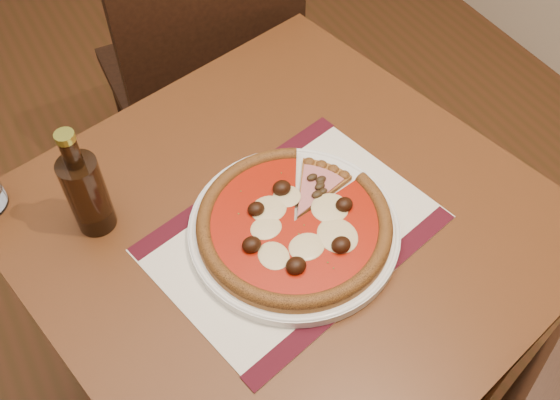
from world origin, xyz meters
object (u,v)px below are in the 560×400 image
object	(u,v)px
table	(286,253)
pizza	(294,223)
bottle	(86,191)
chair_far	(204,75)
plate	(294,230)

from	to	relation	value
table	pizza	size ratio (longest dim) A/B	3.01
table	bottle	distance (m)	0.36
chair_far	bottle	size ratio (longest dim) A/B	4.40
chair_far	plate	world-z (taller)	chair_far
chair_far	plate	size ratio (longest dim) A/B	2.70
table	plate	size ratio (longest dim) A/B	2.77
plate	pizza	world-z (taller)	pizza
plate	pizza	xyz separation A→B (m)	(-0.00, -0.00, 0.02)
chair_far	bottle	xyz separation A→B (m)	(-0.41, -0.49, 0.31)
bottle	pizza	bearing A→B (deg)	-34.34
pizza	bottle	world-z (taller)	bottle
pizza	bottle	bearing A→B (deg)	145.66
table	chair_far	distance (m)	0.67
plate	bottle	bearing A→B (deg)	145.73
plate	chair_far	bearing A→B (deg)	78.08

